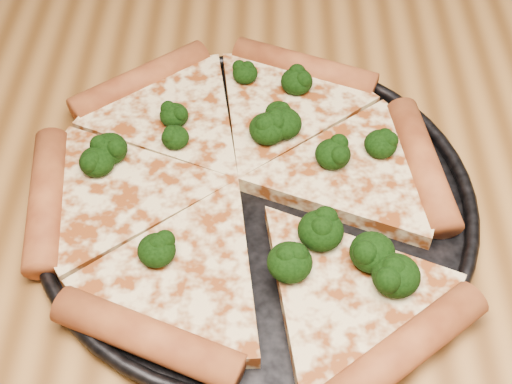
{
  "coord_description": "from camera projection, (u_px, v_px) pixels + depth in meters",
  "views": [
    {
      "loc": [
        -0.11,
        -0.35,
        1.2
      ],
      "look_at": [
        -0.12,
        0.02,
        0.77
      ],
      "focal_mm": 48.96,
      "sensor_mm": 36.0,
      "label": 1
    }
  ],
  "objects": [
    {
      "name": "broccoli_florets",
      "position": [
        274.0,
        177.0,
        0.56
      ],
      "size": [
        0.26,
        0.25,
        0.03
      ],
      "color": "black",
      "rests_on": "pizza"
    },
    {
      "name": "dining_table",
      "position": [
        385.0,
        283.0,
        0.64
      ],
      "size": [
        1.2,
        0.9,
        0.75
      ],
      "color": "#95622E",
      "rests_on": "ground"
    },
    {
      "name": "pizza",
      "position": [
        243.0,
        186.0,
        0.57
      ],
      "size": [
        0.36,
        0.39,
        0.03
      ],
      "rotation": [
        0.0,
        0.0,
        -0.39
      ],
      "color": "beige",
      "rests_on": "pizza_pan"
    },
    {
      "name": "pizza_pan",
      "position": [
        256.0,
        198.0,
        0.57
      ],
      "size": [
        0.36,
        0.36,
        0.02
      ],
      "color": "black",
      "rests_on": "dining_table"
    }
  ]
}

